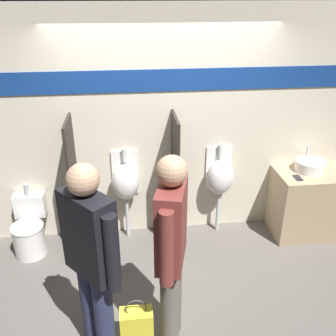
{
  "coord_description": "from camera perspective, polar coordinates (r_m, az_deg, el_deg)",
  "views": [
    {
      "loc": [
        -0.41,
        -3.47,
        2.83
      ],
      "look_at": [
        0.0,
        0.17,
        1.05
      ],
      "focal_mm": 40.0,
      "sensor_mm": 36.0,
      "label": 1
    }
  ],
  "objects": [
    {
      "name": "toilet",
      "position": [
        4.68,
        -20.36,
        -8.94
      ],
      "size": [
        0.37,
        0.53,
        0.79
      ],
      "color": "white",
      "rests_on": "ground_plane"
    },
    {
      "name": "divider_mid",
      "position": [
        4.31,
        1.06,
        -2.23
      ],
      "size": [
        0.03,
        0.54,
        1.59
      ],
      "color": "#28231E",
      "rests_on": "ground_plane"
    },
    {
      "name": "shopping_bag",
      "position": [
        3.49,
        -4.77,
        -23.09
      ],
      "size": [
        0.28,
        0.15,
        0.51
      ],
      "color": "yellow",
      "rests_on": "ground_plane"
    },
    {
      "name": "display_wall",
      "position": [
        4.34,
        -0.64,
        6.15
      ],
      "size": [
        4.55,
        0.07,
        2.7
      ],
      "color": "beige",
      "rests_on": "ground_plane"
    },
    {
      "name": "sink_counter",
      "position": [
        4.97,
        20.76,
        -4.98
      ],
      "size": [
        0.9,
        0.57,
        0.83
      ],
      "color": "tan",
      "rests_on": "ground_plane"
    },
    {
      "name": "ground_plane",
      "position": [
        4.49,
        0.25,
        -13.11
      ],
      "size": [
        16.0,
        16.0,
        0.0
      ],
      "primitive_type": "plane",
      "color": "#5B5651"
    },
    {
      "name": "divider_near_counter",
      "position": [
        4.33,
        -14.05,
        -2.96
      ],
      "size": [
        0.03,
        0.54,
        1.59
      ],
      "color": "#28231E",
      "rests_on": "ground_plane"
    },
    {
      "name": "urinal_near_counter",
      "position": [
        4.43,
        -6.5,
        -2.11
      ],
      "size": [
        0.33,
        0.26,
        1.16
      ],
      "color": "silver",
      "rests_on": "ground_plane"
    },
    {
      "name": "person_in_vest",
      "position": [
        3.01,
        0.52,
        -12.07
      ],
      "size": [
        0.3,
        0.6,
        1.77
      ],
      "rotation": [
        0.0,
        0.0,
        1.31
      ],
      "color": "#666056",
      "rests_on": "ground_plane"
    },
    {
      "name": "person_with_lanyard",
      "position": [
        2.96,
        -11.56,
        -13.41
      ],
      "size": [
        0.44,
        0.49,
        1.77
      ],
      "rotation": [
        0.0,
        0.0,
        2.29
      ],
      "color": "#282D4C",
      "rests_on": "ground_plane"
    },
    {
      "name": "urinal_far",
      "position": [
        4.55,
        7.92,
        -1.35
      ],
      "size": [
        0.33,
        0.26,
        1.16
      ],
      "color": "silver",
      "rests_on": "ground_plane"
    },
    {
      "name": "cell_phone",
      "position": [
        4.57,
        19.17,
        -1.42
      ],
      "size": [
        0.07,
        0.14,
        0.01
      ],
      "color": "#232328",
      "rests_on": "sink_counter"
    },
    {
      "name": "sink_basin",
      "position": [
        4.77,
        20.83,
        0.32
      ],
      "size": [
        0.35,
        0.35,
        0.27
      ],
      "color": "white",
      "rests_on": "sink_counter"
    }
  ]
}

